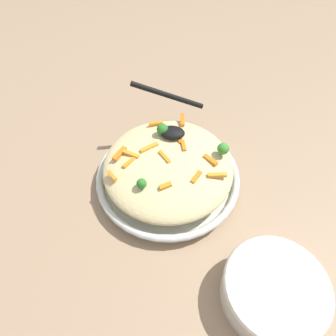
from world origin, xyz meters
TOP-DOWN VIEW (x-y plane):
  - ground_plane at (0.00, 0.00)m, footprint 2.40×2.40m
  - serving_bowl at (0.00, 0.00)m, footprint 0.32×0.32m
  - pasta_mound at (0.00, 0.00)m, footprint 0.28×0.28m
  - carrot_piece_0 at (-0.01, -0.00)m, footprint 0.03×0.03m
  - carrot_piece_1 at (0.06, -0.04)m, footprint 0.02×0.03m
  - carrot_piece_2 at (0.02, 0.12)m, footprint 0.01×0.04m
  - carrot_piece_3 at (0.10, -0.03)m, footprint 0.04×0.01m
  - carrot_piece_4 at (0.01, 0.06)m, footprint 0.03×0.04m
  - carrot_piece_5 at (-0.04, 0.02)m, footprint 0.04×0.03m
  - carrot_piece_6 at (-0.08, -0.02)m, footprint 0.03×0.03m
  - carrot_piece_7 at (-0.11, -0.00)m, footprint 0.03×0.04m
  - carrot_piece_8 at (0.03, 0.04)m, footprint 0.02×0.03m
  - carrot_piece_9 at (0.09, 0.01)m, footprint 0.03×0.03m
  - carrot_piece_10 at (-0.08, -0.00)m, footprint 0.04×0.02m
  - carrot_piece_11 at (-0.04, 0.10)m, footprint 0.03×0.02m
  - carrot_piece_12 at (-0.11, -0.06)m, footprint 0.03×0.02m
  - carrot_piece_13 at (0.01, -0.07)m, footprint 0.03×0.02m
  - broccoli_floret_0 at (0.11, 0.03)m, footprint 0.03×0.03m
  - broccoli_floret_1 at (-0.04, -0.08)m, footprint 0.02×0.02m
  - broccoli_floret_2 at (-0.02, 0.07)m, footprint 0.03×0.03m
  - serving_spoon at (-0.01, 0.10)m, footprint 0.17×0.12m
  - companion_bowl at (0.22, -0.23)m, footprint 0.18×0.18m

SIDE VIEW (x-z plane):
  - ground_plane at x=0.00m, z-range 0.00..0.00m
  - serving_bowl at x=0.00m, z-range 0.00..0.04m
  - companion_bowl at x=0.22m, z-range 0.00..0.07m
  - pasta_mound at x=0.00m, z-range 0.03..0.09m
  - carrot_piece_12 at x=-0.11m, z-range 0.08..0.09m
  - carrot_piece_11 at x=-0.04m, z-range 0.08..0.09m
  - carrot_piece_2 at x=0.02m, z-range 0.08..0.09m
  - carrot_piece_7 at x=-0.11m, z-range 0.08..0.09m
  - carrot_piece_6 at x=-0.08m, z-range 0.08..0.09m
  - carrot_piece_9 at x=0.09m, z-range 0.08..0.09m
  - carrot_piece_3 at x=0.10m, z-range 0.08..0.09m
  - carrot_piece_1 at x=0.06m, z-range 0.08..0.09m
  - carrot_piece_10 at x=-0.08m, z-range 0.08..0.09m
  - carrot_piece_4 at x=0.01m, z-range 0.09..0.09m
  - carrot_piece_13 at x=0.01m, z-range 0.09..0.09m
  - carrot_piece_5 at x=-0.04m, z-range 0.09..0.09m
  - carrot_piece_0 at x=-0.01m, z-range 0.09..0.09m
  - carrot_piece_8 at x=0.03m, z-range 0.09..0.09m
  - broccoli_floret_1 at x=-0.04m, z-range 0.08..0.11m
  - broccoli_floret_0 at x=0.11m, z-range 0.08..0.11m
  - broccoli_floret_2 at x=-0.02m, z-range 0.09..0.12m
  - serving_spoon at x=-0.01m, z-range 0.07..0.16m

